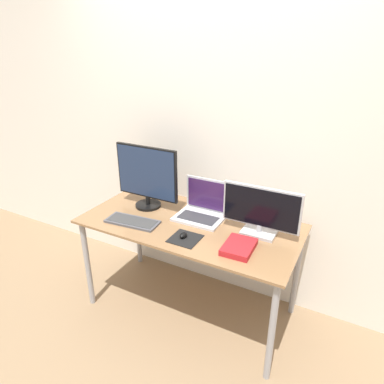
{
  "coord_description": "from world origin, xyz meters",
  "views": [
    {
      "loc": [
        1.02,
        -1.5,
        1.92
      ],
      "look_at": [
        0.01,
        0.39,
        0.99
      ],
      "focal_mm": 32.0,
      "sensor_mm": 36.0,
      "label": 1
    }
  ],
  "objects_px": {
    "monitor_right": "(261,211)",
    "keyboard": "(132,221)",
    "monitor_left": "(147,176)",
    "mouse": "(183,235)",
    "laptop": "(203,208)",
    "book": "(239,247)"
  },
  "relations": [
    {
      "from": "monitor_left",
      "to": "monitor_right",
      "type": "bearing_deg",
      "value": -0.0
    },
    {
      "from": "laptop",
      "to": "keyboard",
      "type": "distance_m",
      "value": 0.51
    },
    {
      "from": "mouse",
      "to": "keyboard",
      "type": "bearing_deg",
      "value": 178.4
    },
    {
      "from": "laptop",
      "to": "keyboard",
      "type": "bearing_deg",
      "value": -140.33
    },
    {
      "from": "book",
      "to": "monitor_right",
      "type": "bearing_deg",
      "value": 78.9
    },
    {
      "from": "keyboard",
      "to": "book",
      "type": "distance_m",
      "value": 0.79
    },
    {
      "from": "keyboard",
      "to": "mouse",
      "type": "relative_size",
      "value": 5.77
    },
    {
      "from": "keyboard",
      "to": "monitor_left",
      "type": "bearing_deg",
      "value": 101.18
    },
    {
      "from": "mouse",
      "to": "book",
      "type": "bearing_deg",
      "value": 6.3
    },
    {
      "from": "monitor_right",
      "to": "laptop",
      "type": "distance_m",
      "value": 0.46
    },
    {
      "from": "mouse",
      "to": "monitor_right",
      "type": "bearing_deg",
      "value": 34.43
    },
    {
      "from": "monitor_right",
      "to": "laptop",
      "type": "bearing_deg",
      "value": 173.47
    },
    {
      "from": "laptop",
      "to": "keyboard",
      "type": "xyz_separation_m",
      "value": [
        -0.39,
        -0.32,
        -0.06
      ]
    },
    {
      "from": "keyboard",
      "to": "monitor_right",
      "type": "bearing_deg",
      "value": 18.14
    },
    {
      "from": "laptop",
      "to": "monitor_right",
      "type": "bearing_deg",
      "value": -6.53
    },
    {
      "from": "mouse",
      "to": "book",
      "type": "distance_m",
      "value": 0.37
    },
    {
      "from": "monitor_left",
      "to": "keyboard",
      "type": "relative_size",
      "value": 1.31
    },
    {
      "from": "monitor_left",
      "to": "monitor_right",
      "type": "relative_size",
      "value": 1.0
    },
    {
      "from": "monitor_right",
      "to": "keyboard",
      "type": "bearing_deg",
      "value": -161.86
    },
    {
      "from": "monitor_left",
      "to": "mouse",
      "type": "xyz_separation_m",
      "value": [
        0.47,
        -0.29,
        -0.23
      ]
    },
    {
      "from": "monitor_left",
      "to": "keyboard",
      "type": "bearing_deg",
      "value": -78.82
    },
    {
      "from": "laptop",
      "to": "book",
      "type": "height_order",
      "value": "laptop"
    }
  ]
}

